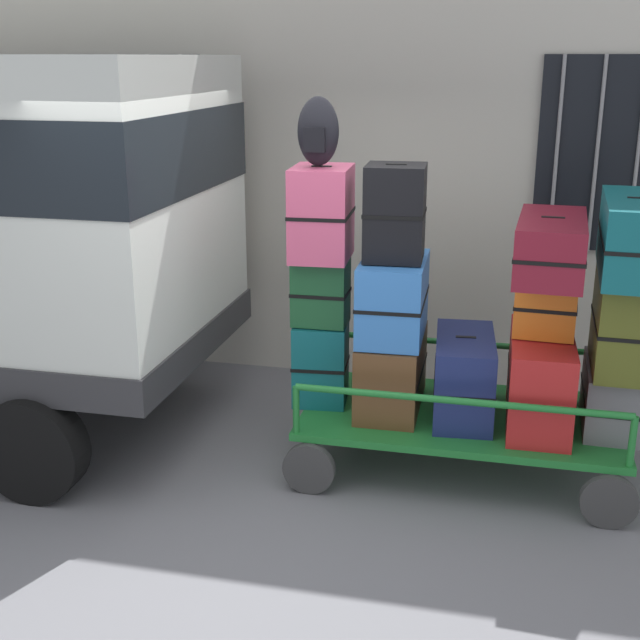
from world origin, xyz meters
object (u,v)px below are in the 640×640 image
suitcase_left_middle (321,292)px  suitcase_right_middle (626,323)px  suitcase_midleft_top (395,213)px  luggage_cart (461,421)px  suitcase_center_bottom (464,376)px  suitcase_midright_top (551,247)px  suitcase_right_bottom (616,396)px  suitcase_left_bottom (321,363)px  suitcase_right_top (635,237)px  suitcase_midright_middle (546,306)px  suitcase_left_top (322,213)px  backpack (318,132)px  suitcase_midleft_middle (393,298)px  suitcase_midright_bottom (539,379)px  suitcase_midleft_bottom (391,371)px

suitcase_left_middle → suitcase_right_middle: 1.98m
suitcase_left_middle → suitcase_midleft_top: 0.75m
luggage_cart → suitcase_center_bottom: 0.34m
suitcase_left_middle → suitcase_center_bottom: 1.12m
suitcase_left_middle → suitcase_midright_top: size_ratio=0.45×
suitcase_midleft_top → suitcase_right_bottom: suitcase_midleft_top is taller
luggage_cart → suitcase_left_bottom: (-0.99, -0.02, 0.35)m
luggage_cart → suitcase_right_top: 1.66m
suitcase_left_middle → suitcase_right_bottom: suitcase_left_middle is taller
suitcase_midright_middle → suitcase_right_middle: size_ratio=0.56×
luggage_cart → suitcase_left_top: 1.72m
suitcase_right_top → backpack: (-2.00, -0.04, 0.60)m
suitcase_midleft_middle → backpack: size_ratio=1.71×
suitcase_center_bottom → backpack: (-1.01, -0.01, 1.60)m
suitcase_midleft_top → suitcase_midright_bottom: size_ratio=0.65×
suitcase_midleft_middle → suitcase_midright_bottom: suitcase_midleft_middle is taller
suitcase_right_bottom → suitcase_right_middle: size_ratio=1.00×
suitcase_midleft_middle → suitcase_right_bottom: suitcase_midleft_middle is taller
suitcase_left_top → suitcase_midleft_middle: bearing=-1.0°
suitcase_midleft_top → luggage_cart: bearing=3.1°
suitcase_left_bottom → suitcase_midleft_middle: bearing=2.0°
suitcase_midright_middle → suitcase_left_top: bearing=179.5°
suitcase_midleft_middle → backpack: 1.20m
luggage_cart → suitcase_right_bottom: size_ratio=3.00×
luggage_cart → suitcase_left_middle: bearing=-179.0°
suitcase_right_bottom → suitcase_right_top: bearing=-90.0°
suitcase_left_middle → suitcase_midright_bottom: 1.57m
suitcase_right_bottom → suitcase_right_middle: 0.52m
suitcase_left_top → suitcase_midright_middle: (1.49, -0.01, -0.54)m
suitcase_midleft_middle → suitcase_right_top: 1.56m
luggage_cart → suitcase_midleft_bottom: suitcase_midleft_bottom is taller
suitcase_midright_middle → suitcase_midleft_middle: bearing=179.7°
suitcase_midleft_middle → suitcase_right_middle: 1.49m
suitcase_left_bottom → suitcase_midleft_bottom: size_ratio=0.70×
suitcase_right_top → suitcase_right_bottom: bearing=90.0°
suitcase_right_bottom → suitcase_midright_top: bearing=-176.4°
luggage_cart → suitcase_midleft_middle: size_ratio=2.93×
luggage_cart → suitcase_center_bottom: size_ratio=2.65×
luggage_cart → suitcase_right_top: bearing=1.5°
suitcase_center_bottom → backpack: 1.89m
suitcase_center_bottom → suitcase_right_bottom: 0.99m
suitcase_right_middle → suitcase_left_top: bearing=179.2°
suitcase_midleft_top → backpack: bearing=178.7°
luggage_cart → suitcase_center_bottom: bearing=-90.0°
suitcase_midleft_middle → suitcase_midleft_bottom: bearing=90.0°
suitcase_midright_middle → suitcase_midright_top: suitcase_midright_top is taller
suitcase_left_middle → suitcase_midright_middle: suitcase_left_middle is taller
suitcase_midright_bottom → suitcase_right_top: 1.10m
suitcase_midleft_top → backpack: backpack is taller
suitcase_midleft_middle → suitcase_right_top: size_ratio=0.70×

